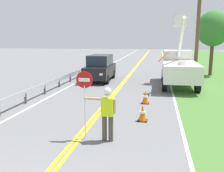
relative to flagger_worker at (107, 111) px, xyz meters
The scene contains 13 objects.
centerline_yellow_left 15.73m from the flagger_worker, 94.12° to the left, with size 0.11×110.00×0.01m, color yellow.
centerline_yellow_right 15.72m from the flagger_worker, 93.47° to the left, with size 0.11×110.00×0.01m, color yellow.
edge_line_right 15.90m from the flagger_worker, 80.71° to the left, with size 0.12×110.00×0.01m, color silver.
edge_line_left 16.36m from the flagger_worker, 106.50° to the left, with size 0.12×110.00×0.01m, color silver.
flagger_worker is the anchor object (origin of this frame).
stop_sign_paddle 1.02m from the flagger_worker, behind, with size 0.56×0.04×2.33m.
utility_bucket_truck 11.50m from the flagger_worker, 74.39° to the left, with size 2.69×6.82×5.08m.
oncoming_suv_nearest 12.22m from the flagger_worker, 104.26° to the left, with size 1.98×4.63×2.10m.
utility_pole_near 13.67m from the flagger_worker, 70.24° to the left, with size 1.80×0.28×8.60m.
traffic_cone_lead 2.59m from the flagger_worker, 65.55° to the left, with size 0.40×0.40×0.70m.
traffic_cone_mid 5.30m from the flagger_worker, 79.05° to the left, with size 0.40×0.40×0.70m.
guardrail_left_shoulder 13.10m from the flagger_worker, 113.58° to the left, with size 0.10×32.00×0.71m.
roadside_tree_verge 18.16m from the flagger_worker, 68.90° to the left, with size 3.00×3.00×5.90m.
Camera 1 is at (2.62, -3.32, 3.36)m, focal length 39.72 mm.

